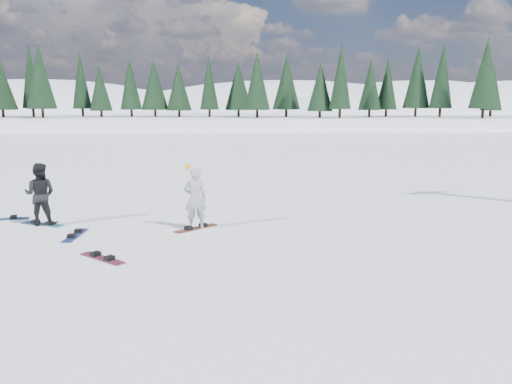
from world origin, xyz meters
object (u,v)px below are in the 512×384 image
at_px(snowboard_loose_a, 75,235).
at_px(snowboarder_woman, 195,198).
at_px(snowboard_loose_c, 5,219).
at_px(snowboarder_man, 40,194).
at_px(snowboard_loose_b, 102,258).

bearing_deg(snowboard_loose_a, snowboarder_woman, -76.04).
relative_size(snowboarder_woman, snowboard_loose_c, 1.36).
bearing_deg(snowboard_loose_c, snowboarder_man, -36.18).
relative_size(snowboard_loose_c, snowboard_loose_a, 1.00).
xyz_separation_m(snowboarder_woman, snowboard_loose_a, (-3.43, -0.73, -0.94)).
height_order(snowboarder_man, snowboard_loose_b, snowboarder_man).
distance_m(snowboard_loose_b, snowboard_loose_a, 2.57).
bearing_deg(snowboard_loose_c, snowboarder_woman, -22.41).
bearing_deg(snowboarder_man, snowboarder_woman, 171.00).
distance_m(snowboarder_man, snowboard_loose_b, 4.65).
height_order(snowboard_loose_b, snowboard_loose_c, same).
relative_size(snowboarder_woman, snowboarder_man, 1.03).
xyz_separation_m(snowboard_loose_b, snowboard_loose_c, (-4.40, 4.26, 0.00)).
distance_m(snowboarder_man, snowboard_loose_c, 1.96).
xyz_separation_m(snowboard_loose_b, snowboard_loose_a, (-1.39, 2.17, 0.00)).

